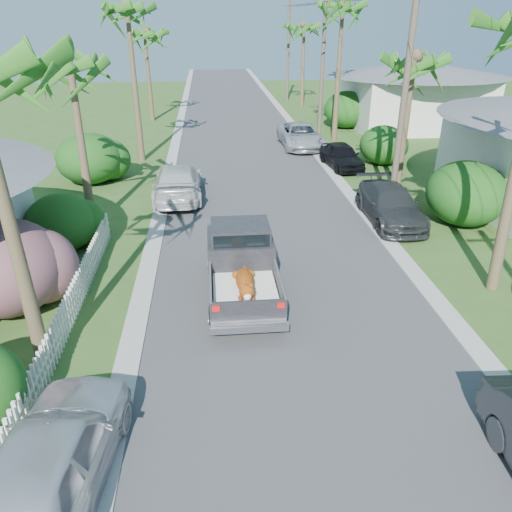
{
  "coord_description": "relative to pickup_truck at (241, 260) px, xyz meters",
  "views": [
    {
      "loc": [
        -2.14,
        -6.74,
        7.53
      ],
      "look_at": [
        -0.94,
        5.88,
        1.4
      ],
      "focal_mm": 35.0,
      "sensor_mm": 36.0,
      "label": 1
    }
  ],
  "objects": [
    {
      "name": "ground",
      "position": [
        1.33,
        -6.44,
        -1.01
      ],
      "size": [
        120.0,
        120.0,
        0.0
      ],
      "primitive_type": "plane",
      "color": "#335520",
      "rests_on": "ground"
    },
    {
      "name": "road",
      "position": [
        1.33,
        18.56,
        -1.0
      ],
      "size": [
        8.0,
        100.0,
        0.02
      ],
      "primitive_type": "cube",
      "color": "#38383A",
      "rests_on": "ground"
    },
    {
      "name": "curb_left",
      "position": [
        -2.97,
        18.56,
        -0.98
      ],
      "size": [
        0.6,
        100.0,
        0.06
      ],
      "primitive_type": "cube",
      "color": "#A5A39E",
      "rests_on": "ground"
    },
    {
      "name": "curb_right",
      "position": [
        5.63,
        18.56,
        -0.98
      ],
      "size": [
        0.6,
        100.0,
        0.06
      ],
      "primitive_type": "cube",
      "color": "#A5A39E",
      "rests_on": "ground"
    },
    {
      "name": "pickup_truck",
      "position": [
        0.0,
        0.0,
        0.0
      ],
      "size": [
        1.98,
        5.12,
        2.06
      ],
      "color": "black",
      "rests_on": "ground"
    },
    {
      "name": "parked_car_rm",
      "position": [
        6.33,
        5.07,
        -0.32
      ],
      "size": [
        2.01,
        4.77,
        1.37
      ],
      "primitive_type": "imported",
      "rotation": [
        0.0,
        0.0,
        -0.02
      ],
      "color": "#2B2E30",
      "rests_on": "ground"
    },
    {
      "name": "parked_car_rf",
      "position": [
        6.33,
        12.93,
        -0.35
      ],
      "size": [
        1.95,
        4.0,
        1.31
      ],
      "primitive_type": "imported",
      "rotation": [
        0.0,
        0.0,
        0.11
      ],
      "color": "black",
      "rests_on": "ground"
    },
    {
      "name": "parked_car_rd",
      "position": [
        4.93,
        17.82,
        -0.29
      ],
      "size": [
        2.47,
        5.19,
        1.43
      ],
      "primitive_type": "imported",
      "rotation": [
        0.0,
        0.0,
        0.02
      ],
      "color": "silver",
      "rests_on": "ground"
    },
    {
      "name": "parked_car_ln",
      "position": [
        -3.67,
        -6.9,
        -0.22
      ],
      "size": [
        2.33,
        4.81,
        1.58
      ],
      "primitive_type": "imported",
      "rotation": [
        0.0,
        0.0,
        3.04
      ],
      "color": "silver",
      "rests_on": "ground"
    },
    {
      "name": "parked_car_lf",
      "position": [
        -2.27,
        8.74,
        -0.26
      ],
      "size": [
        2.17,
        5.22,
        1.51
      ],
      "primitive_type": "imported",
      "rotation": [
        0.0,
        0.0,
        3.15
      ],
      "color": "silver",
      "rests_on": "ground"
    },
    {
      "name": "palm_l_b",
      "position": [
        -5.47,
        5.56,
        5.14
      ],
      "size": [
        4.4,
        4.4,
        7.4
      ],
      "color": "brown",
      "rests_on": "ground"
    },
    {
      "name": "palm_l_c",
      "position": [
        -4.67,
        15.56,
        6.9
      ],
      "size": [
        4.4,
        4.4,
        9.2
      ],
      "color": "brown",
      "rests_on": "ground"
    },
    {
      "name": "palm_l_d",
      "position": [
        -5.17,
        27.56,
        5.43
      ],
      "size": [
        4.4,
        4.4,
        7.7
      ],
      "color": "brown",
      "rests_on": "ground"
    },
    {
      "name": "palm_r_b",
      "position": [
        7.93,
        8.56,
        4.94
      ],
      "size": [
        4.4,
        4.4,
        7.2
      ],
      "color": "brown",
      "rests_on": "ground"
    },
    {
      "name": "palm_r_c",
      "position": [
        7.53,
        19.56,
        7.1
      ],
      "size": [
        4.4,
        4.4,
        9.4
      ],
      "color": "brown",
      "rests_on": "ground"
    },
    {
      "name": "palm_r_d",
      "position": [
        7.83,
        33.56,
        5.73
      ],
      "size": [
        4.4,
        4.4,
        8.0
      ],
      "color": "brown",
      "rests_on": "ground"
    },
    {
      "name": "shrub_l_b",
      "position": [
        -6.47,
        -0.44,
        0.29
      ],
      "size": [
        3.0,
        3.3,
        2.6
      ],
      "primitive_type": "ellipsoid",
      "color": "#B21971",
      "rests_on": "ground"
    },
    {
      "name": "shrub_l_c",
      "position": [
        -6.07,
        3.56,
        -0.01
      ],
      "size": [
        2.4,
        2.64,
        2.0
      ],
      "primitive_type": "ellipsoid",
      "color": "#1A4814",
      "rests_on": "ground"
    },
    {
      "name": "shrub_l_d",
      "position": [
        -6.67,
        11.56,
        0.19
      ],
      "size": [
        3.2,
        3.52,
        2.4
      ],
      "primitive_type": "ellipsoid",
      "color": "#1A4814",
      "rests_on": "ground"
    },
    {
      "name": "shrub_r_b",
      "position": [
        9.13,
        4.56,
        0.24
      ],
      "size": [
        3.0,
        3.3,
        2.5
      ],
      "primitive_type": "ellipsoid",
      "color": "#1A4814",
      "rests_on": "ground"
    },
    {
      "name": "shrub_r_c",
      "position": [
        8.83,
        13.56,
        0.04
      ],
      "size": [
        2.6,
        2.86,
        2.1
      ],
      "primitive_type": "ellipsoid",
      "color": "#1A4814",
      "rests_on": "ground"
    },
    {
      "name": "shrub_r_d",
      "position": [
        9.33,
        23.56,
        0.29
      ],
      "size": [
        3.2,
        3.52,
        2.6
      ],
      "primitive_type": "ellipsoid",
      "color": "#1A4814",
      "rests_on": "ground"
    },
    {
      "name": "picket_fence",
      "position": [
        -4.67,
        -0.94,
        -0.51
      ],
      "size": [
        0.1,
        11.0,
        1.0
      ],
      "primitive_type": "cube",
      "color": "white",
      "rests_on": "ground"
    },
    {
      "name": "house_right_far",
      "position": [
        14.33,
        23.56,
        1.11
      ],
      "size": [
        9.0,
        8.0,
        4.6
      ],
      "color": "silver",
      "rests_on": "ground"
    },
    {
      "name": "utility_pole_b",
      "position": [
        6.93,
        6.56,
        3.59
      ],
      "size": [
        1.6,
        0.26,
        9.0
      ],
      "color": "brown",
      "rests_on": "ground"
    },
    {
      "name": "utility_pole_c",
      "position": [
        6.93,
        21.56,
        3.59
      ],
      "size": [
        1.6,
        0.26,
        9.0
      ],
      "color": "brown",
      "rests_on": "ground"
    },
    {
      "name": "utility_pole_d",
      "position": [
        6.93,
        36.56,
        3.59
      ],
      "size": [
        1.6,
        0.26,
        9.0
      ],
      "color": "brown",
      "rests_on": "ground"
    }
  ]
}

